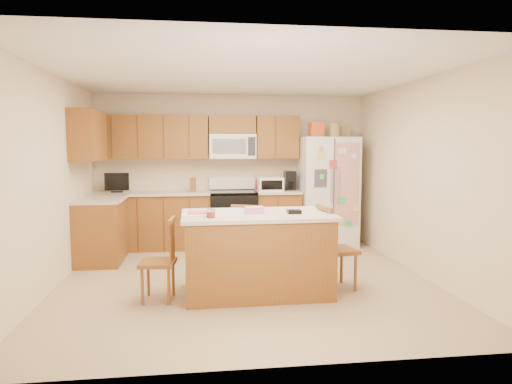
{
  "coord_description": "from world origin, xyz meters",
  "views": [
    {
      "loc": [
        -0.56,
        -5.48,
        1.66
      ],
      "look_at": [
        0.18,
        0.35,
        1.06
      ],
      "focal_mm": 32.0,
      "sensor_mm": 36.0,
      "label": 1
    }
  ],
  "objects": [
    {
      "name": "ground",
      "position": [
        0.0,
        0.0,
        0.0
      ],
      "size": [
        4.5,
        4.5,
        0.0
      ],
      "primitive_type": "plane",
      "color": "#9D8564",
      "rests_on": "ground"
    },
    {
      "name": "room_shell",
      "position": [
        0.0,
        0.0,
        1.44
      ],
      "size": [
        4.6,
        4.6,
        2.52
      ],
      "color": "beige",
      "rests_on": "ground"
    },
    {
      "name": "cabinetry",
      "position": [
        -0.98,
        1.79,
        0.91
      ],
      "size": [
        3.36,
        1.56,
        2.15
      ],
      "color": "brown",
      "rests_on": "ground"
    },
    {
      "name": "stove",
      "position": [
        0.0,
        1.94,
        0.47
      ],
      "size": [
        0.76,
        0.65,
        1.13
      ],
      "color": "black",
      "rests_on": "ground"
    },
    {
      "name": "refrigerator",
      "position": [
        1.57,
        1.87,
        0.92
      ],
      "size": [
        0.9,
        0.79,
        2.04
      ],
      "color": "white",
      "rests_on": "ground"
    },
    {
      "name": "island",
      "position": [
        0.08,
        -0.5,
        0.46
      ],
      "size": [
        1.68,
        1.0,
        1.0
      ],
      "color": "brown",
      "rests_on": "ground"
    },
    {
      "name": "windsor_chair_left",
      "position": [
        -0.98,
        -0.61,
        0.42
      ],
      "size": [
        0.4,
        0.42,
        0.89
      ],
      "color": "brown",
      "rests_on": "ground"
    },
    {
      "name": "windsor_chair_back",
      "position": [
        0.06,
        0.09,
        0.45
      ],
      "size": [
        0.52,
        0.51,
        0.94
      ],
      "color": "brown",
      "rests_on": "ground"
    },
    {
      "name": "windsor_chair_right",
      "position": [
        1.0,
        -0.45,
        0.46
      ],
      "size": [
        0.46,
        0.48,
        0.97
      ],
      "color": "brown",
      "rests_on": "ground"
    }
  ]
}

